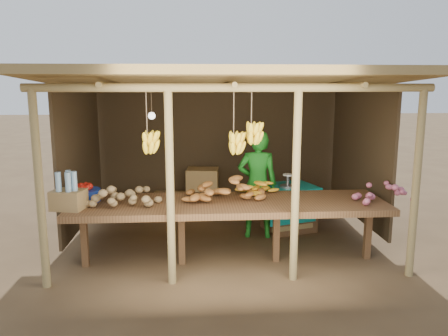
{
  "coord_description": "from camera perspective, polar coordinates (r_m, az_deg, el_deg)",
  "views": [
    {
      "loc": [
        -0.44,
        -6.2,
        2.21
      ],
      "look_at": [
        0.0,
        0.0,
        1.05
      ],
      "focal_mm": 35.0,
      "sensor_mm": 36.0,
      "label": 1
    }
  ],
  "objects": [
    {
      "name": "ground",
      "position": [
        6.6,
        0.0,
        -9.0
      ],
      "size": [
        60.0,
        60.0,
        0.0
      ],
      "primitive_type": "plane",
      "color": "brown",
      "rests_on": "ground"
    },
    {
      "name": "stall_structure",
      "position": [
        6.27,
        -0.35,
        7.95
      ],
      "size": [
        4.7,
        3.5,
        2.43
      ],
      "color": "#9E8651",
      "rests_on": "ground"
    },
    {
      "name": "counter",
      "position": [
        5.47,
        0.71,
        -5.03
      ],
      "size": [
        3.9,
        1.05,
        0.8
      ],
      "color": "brown",
      "rests_on": "ground"
    },
    {
      "name": "potato_heap",
      "position": [
        5.46,
        -13.4,
        -2.72
      ],
      "size": [
        1.07,
        0.88,
        0.36
      ],
      "primitive_type": null,
      "rotation": [
        0.0,
        0.0,
        -0.41
      ],
      "color": "olive",
      "rests_on": "counter"
    },
    {
      "name": "sweet_potato_heap",
      "position": [
        5.5,
        0.17,
        -2.35
      ],
      "size": [
        1.12,
        0.85,
        0.36
      ],
      "primitive_type": null,
      "rotation": [
        0.0,
        0.0,
        0.27
      ],
      "color": "#A6642A",
      "rests_on": "counter"
    },
    {
      "name": "onion_heap",
      "position": [
        5.74,
        20.13,
        -2.48
      ],
      "size": [
        0.86,
        0.58,
        0.36
      ],
      "primitive_type": null,
      "rotation": [
        0.0,
        0.0,
        -0.12
      ],
      "color": "#BF5C77",
      "rests_on": "counter"
    },
    {
      "name": "banana_pile",
      "position": [
        5.81,
        4.24,
        -1.74
      ],
      "size": [
        0.65,
        0.46,
        0.35
      ],
      "primitive_type": null,
      "rotation": [
        0.0,
        0.0,
        0.18
      ],
      "color": "gold",
      "rests_on": "counter"
    },
    {
      "name": "tomato_basin",
      "position": [
        5.73,
        -17.92,
        -3.25
      ],
      "size": [
        0.42,
        0.42,
        0.22
      ],
      "rotation": [
        0.0,
        0.0,
        -0.32
      ],
      "color": "navy",
      "rests_on": "counter"
    },
    {
      "name": "bottle_box",
      "position": [
        5.4,
        -19.67,
        -3.3
      ],
      "size": [
        0.41,
        0.36,
        0.45
      ],
      "color": "olive",
      "rests_on": "counter"
    },
    {
      "name": "vendor",
      "position": [
        6.43,
        4.38,
        -2.14
      ],
      "size": [
        0.62,
        0.44,
        1.6
      ],
      "primitive_type": "imported",
      "rotation": [
        0.0,
        0.0,
        3.04
      ],
      "color": "#1B7C1E",
      "rests_on": "ground"
    },
    {
      "name": "tarp_crate",
      "position": [
        6.89,
        8.46,
        -4.96
      ],
      "size": [
        0.93,
        0.86,
        0.92
      ],
      "color": "brown",
      "rests_on": "ground"
    },
    {
      "name": "carton_stack",
      "position": [
        7.43,
        -4.27,
        -3.81
      ],
      "size": [
        1.16,
        0.5,
        0.84
      ],
      "color": "olive",
      "rests_on": "ground"
    },
    {
      "name": "burlap_sacks",
      "position": [
        7.56,
        -12.1,
        -4.78
      ],
      "size": [
        0.78,
        0.41,
        0.55
      ],
      "color": "#40301D",
      "rests_on": "ground"
    }
  ]
}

